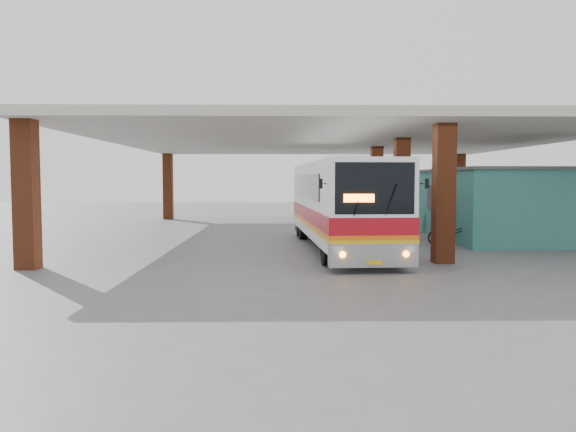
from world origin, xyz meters
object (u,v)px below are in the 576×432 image
(motorcycle, at_px, (453,233))
(red_chair, at_px, (414,225))
(coach_bus, at_px, (340,203))
(pedestrian, at_px, (350,232))

(motorcycle, bearing_deg, red_chair, 11.63)
(coach_bus, bearing_deg, motorcycle, 5.72)
(motorcycle, xyz_separation_m, red_chair, (-0.19, 5.59, -0.10))
(coach_bus, xyz_separation_m, red_chair, (4.36, 6.29, -1.31))
(coach_bus, height_order, pedestrian, coach_bus)
(motorcycle, xyz_separation_m, pedestrian, (-4.41, -2.76, 0.32))
(red_chair, bearing_deg, motorcycle, -73.55)
(pedestrian, xyz_separation_m, red_chair, (4.22, 8.34, -0.43))
(pedestrian, distance_m, red_chair, 9.36)
(coach_bus, relative_size, motorcycle, 6.11)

